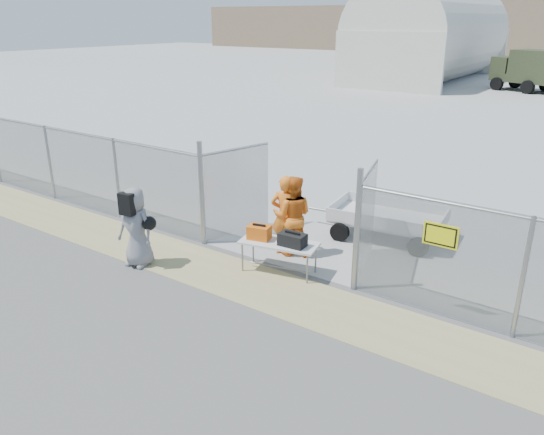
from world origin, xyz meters
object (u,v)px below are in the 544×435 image
Objects in this scene: security_worker_right at (292,216)px; visitor at (136,227)px; folding_table at (279,257)px; security_worker_left at (286,215)px; utility_trailer at (388,221)px.

security_worker_right is 3.44m from visitor.
folding_table is 0.88× the size of security_worker_left.
security_worker_right is at bearing -178.10° from security_worker_left.
security_worker_left is 0.16m from security_worker_right.
visitor is 0.51× the size of utility_trailer.
visitor reaches higher than folding_table.
security_worker_left is at bearing -131.37° from utility_trailer.
security_worker_right is at bearing 94.51° from folding_table.
security_worker_left reaches higher than folding_table.
security_worker_left is 2.75m from utility_trailer.
folding_table is at bearing 93.86° from security_worker_left.
security_worker_right reaches higher than visitor.
visitor is at bearing -164.06° from folding_table.
security_worker_right reaches higher than folding_table.
folding_table is 3.15m from visitor.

